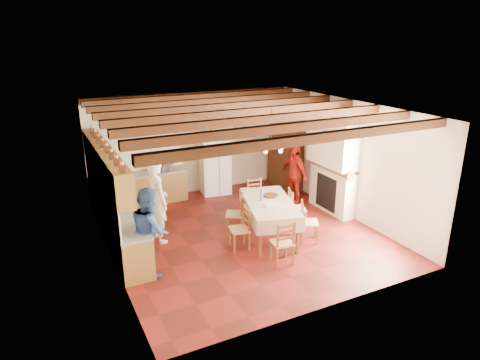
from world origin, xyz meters
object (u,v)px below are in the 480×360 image
object	(u,v)px
person_woman_blue	(150,230)
person_woman_red	(294,174)
hutch	(287,150)
chair_end_near	(282,242)
microwave	(164,165)
chair_left_far	(235,213)
chair_end_far	(256,197)
person_man	(157,201)
refrigerator	(215,166)
dining_table	(270,205)
chair_left_near	(239,229)
chair_right_near	(309,222)
chair_right_far	(297,208)

from	to	relation	value
person_woman_blue	person_woman_red	xyz separation A→B (m)	(4.54, 1.81, -0.03)
hutch	chair_end_near	xyz separation A→B (m)	(-2.62, -4.02, -0.69)
microwave	chair_left_far	bearing A→B (deg)	-72.20
chair_end_far	person_man	world-z (taller)	person_man
refrigerator	person_woman_red	bearing A→B (deg)	-39.66
refrigerator	chair_end_far	distance (m)	2.06
hutch	chair_end_near	size ratio (longest dim) A/B	2.45
refrigerator	dining_table	size ratio (longest dim) A/B	0.74
chair_end_near	refrigerator	bearing A→B (deg)	-88.57
chair_left_near	person_woman_blue	distance (m)	2.02
chair_right_near	person_woman_blue	size ratio (longest dim) A/B	0.55
chair_right_far	person_woman_red	xyz separation A→B (m)	(0.77, 1.33, 0.37)
chair_right_near	microwave	distance (m)	4.55
person_man	microwave	size ratio (longest dim) A/B	4.03
chair_right_near	chair_right_far	distance (m)	0.84
chair_left_far	person_man	bearing A→B (deg)	-71.13
dining_table	person_woman_red	bearing A→B (deg)	42.68
person_man	microwave	distance (m)	2.57
dining_table	person_man	xyz separation A→B (m)	(-2.36, 0.95, 0.18)
chair_left_near	microwave	size ratio (longest dim) A/B	1.98
person_woman_blue	chair_end_far	bearing A→B (deg)	-63.47
microwave	refrigerator	bearing A→B (deg)	-2.16
chair_right_far	microwave	bearing A→B (deg)	55.38
chair_right_far	chair_end_near	xyz separation A→B (m)	(-1.28, -1.39, 0.00)
refrigerator	chair_right_far	size ratio (longest dim) A/B	1.73
chair_right_near	person_woman_red	bearing A→B (deg)	5.24
chair_right_near	microwave	world-z (taller)	microwave
person_man	person_woman_blue	xyz separation A→B (m)	(-0.51, -1.22, -0.10)
dining_table	chair_right_near	distance (m)	0.98
chair_left_near	person_woman_blue	xyz separation A→B (m)	(-1.98, -0.04, 0.40)
person_man	person_woman_red	world-z (taller)	person_man
refrigerator	microwave	size ratio (longest dim) A/B	3.43
chair_right_far	microwave	distance (m)	3.98
chair_right_near	chair_end_far	xyz separation A→B (m)	(-0.34, 1.88, 0.00)
hutch	chair_end_far	xyz separation A→B (m)	(-1.89, -1.56, -0.69)
refrigerator	person_woman_blue	xyz separation A→B (m)	(-2.91, -3.55, 0.05)
hutch	dining_table	distance (m)	3.64
person_man	microwave	xyz separation A→B (m)	(0.89, 2.41, 0.06)
person_woman_blue	microwave	distance (m)	3.88
person_woman_red	microwave	bearing A→B (deg)	-125.20
chair_left_far	person_woman_blue	distance (m)	2.44
person_man	chair_left_far	bearing A→B (deg)	-108.17
refrigerator	hutch	world-z (taller)	hutch
refrigerator	dining_table	xyz separation A→B (m)	(-0.04, -3.29, -0.03)
chair_left_far	refrigerator	bearing A→B (deg)	-162.90
refrigerator	chair_left_far	distance (m)	2.80
hutch	chair_left_far	size ratio (longest dim) A/B	2.45
chair_right_near	microwave	xyz separation A→B (m)	(-2.17, 3.96, 0.55)
chair_left_near	person_woman_blue	bearing A→B (deg)	-79.53
dining_table	person_woman_red	distance (m)	2.28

